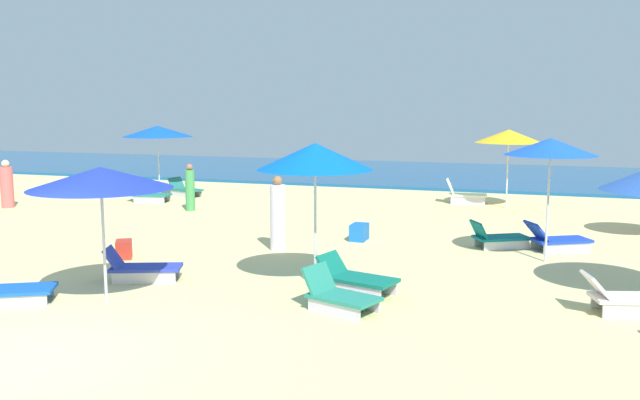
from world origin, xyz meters
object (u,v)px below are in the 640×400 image
object	(u,v)px
lounge_chair_2_1	(185,189)
beachgoer_0	(190,189)
lounge_chair_3_0	(464,195)
lounge_chair_4_1	(141,268)
cooler_box_1	(124,249)
beachgoer_1	(278,216)
umbrella_2	(158,131)
cooler_box_0	(359,232)
lounge_chair_1_0	(629,298)
umbrella_3	(509,136)
lounge_chair_0_0	(339,295)
umbrella_5	(551,147)
umbrella_4	(101,178)
umbrella_0	(315,156)
lounge_chair_0_1	(355,279)
lounge_chair_4_0	(8,289)
lounge_chair_2_0	(149,195)
lounge_chair_5_1	(498,238)
lounge_chair_5_0	(556,240)
beachgoer_2	(7,186)

from	to	relation	value
lounge_chair_2_1	beachgoer_0	distance (m)	3.36
beachgoer_0	lounge_chair_3_0	bearing A→B (deg)	-19.45
lounge_chair_4_1	cooler_box_1	world-z (taller)	lounge_chair_4_1
cooler_box_1	beachgoer_1	bearing A→B (deg)	90.37
umbrella_2	cooler_box_0	xyz separation A→B (m)	(8.67, -5.01, -2.17)
lounge_chair_1_0	umbrella_3	bearing A→B (deg)	-3.40
lounge_chair_1_0	cooler_box_1	distance (m)	10.04
lounge_chair_0_0	cooler_box_0	bearing A→B (deg)	30.78
lounge_chair_3_0	umbrella_5	distance (m)	8.63
lounge_chair_2_1	umbrella_4	distance (m)	13.19
umbrella_0	cooler_box_0	distance (m)	4.92
lounge_chair_1_0	beachgoer_0	size ratio (longest dim) A/B	1.09
lounge_chair_0_0	lounge_chair_0_1	distance (m)	1.01
lounge_chair_4_0	lounge_chair_3_0	bearing A→B (deg)	-51.73
lounge_chair_2_1	lounge_chair_4_0	distance (m)	13.02
lounge_chair_1_0	lounge_chair_3_0	distance (m)	11.94
umbrella_3	lounge_chair_3_0	xyz separation A→B (m)	(-1.40, 0.64, -2.02)
lounge_chair_1_0	beachgoer_1	size ratio (longest dim) A/B	0.93
umbrella_4	lounge_chair_2_0	bearing A→B (deg)	118.79
lounge_chair_4_1	lounge_chair_5_1	bearing A→B (deg)	-71.76
umbrella_3	beachgoer_1	world-z (taller)	umbrella_3
lounge_chair_5_1	cooler_box_1	size ratio (longest dim) A/B	2.95
umbrella_3	cooler_box_0	size ratio (longest dim) A/B	4.50
umbrella_3	lounge_chair_4_0	distance (m)	15.42
lounge_chair_5_1	lounge_chair_3_0	bearing A→B (deg)	-17.28
umbrella_2	cooler_box_1	xyz separation A→B (m)	(4.27, -8.46, -2.17)
lounge_chair_1_0	lounge_chair_5_1	xyz separation A→B (m)	(-2.29, 4.44, -0.01)
umbrella_4	cooler_box_0	world-z (taller)	umbrella_4
lounge_chair_4_1	lounge_chair_1_0	bearing A→B (deg)	-106.35
umbrella_0	lounge_chair_3_0	world-z (taller)	umbrella_0
beachgoer_0	lounge_chair_0_0	bearing A→B (deg)	-95.97
umbrella_5	lounge_chair_5_0	world-z (taller)	umbrella_5
umbrella_2	beachgoer_1	world-z (taller)	umbrella_2
beachgoer_2	lounge_chair_2_0	bearing A→B (deg)	-101.67
lounge_chair_0_1	lounge_chair_3_0	size ratio (longest dim) A/B	1.08
umbrella_2	lounge_chair_5_1	distance (m)	13.10
lounge_chair_5_0	umbrella_5	bearing A→B (deg)	140.01
lounge_chair_2_0	umbrella_4	size ratio (longest dim) A/B	0.61
umbrella_3	umbrella_0	bearing A→B (deg)	-105.14
lounge_chair_2_0	lounge_chair_0_0	bearing A→B (deg)	-143.62
lounge_chair_1_0	lounge_chair_4_0	distance (m)	10.28
umbrella_0	lounge_chair_5_0	bearing A→B (deg)	47.25
lounge_chair_0_0	lounge_chair_3_0	bearing A→B (deg)	16.26
lounge_chair_5_1	cooler_box_0	world-z (taller)	lounge_chair_5_1
beachgoer_2	umbrella_0	bearing A→B (deg)	-160.41
lounge_chair_0_0	beachgoer_1	distance (m)	4.74
lounge_chair_0_0	lounge_chair_3_0	xyz separation A→B (m)	(0.72, 12.60, 0.04)
lounge_chair_3_0	umbrella_4	world-z (taller)	umbrella_4
umbrella_2	lounge_chair_2_1	world-z (taller)	umbrella_2
beachgoer_1	beachgoer_2	distance (m)	11.14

